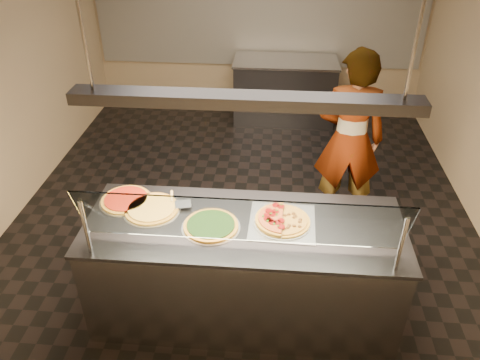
# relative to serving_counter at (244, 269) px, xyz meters

# --- Properties ---
(ground) EXTENTS (5.00, 6.00, 0.02)m
(ground) POSITION_rel_serving_counter_xyz_m (-0.11, 1.32, -0.48)
(ground) COLOR black
(ground) RESTS_ON ground
(wall_back) EXTENTS (5.00, 0.02, 3.00)m
(wall_back) POSITION_rel_serving_counter_xyz_m (-0.11, 4.33, 1.03)
(wall_back) COLOR tan
(wall_back) RESTS_ON ground
(tile_band) EXTENTS (4.90, 0.02, 1.20)m
(tile_band) POSITION_rel_serving_counter_xyz_m (-0.11, 4.30, 0.83)
(tile_band) COLOR silver
(tile_band) RESTS_ON wall_back
(serving_counter) EXTENTS (2.45, 0.94, 0.93)m
(serving_counter) POSITION_rel_serving_counter_xyz_m (0.00, 0.00, 0.00)
(serving_counter) COLOR #B7B7BC
(serving_counter) RESTS_ON ground
(sneeze_guard) EXTENTS (2.21, 0.18, 0.54)m
(sneeze_guard) POSITION_rel_serving_counter_xyz_m (0.00, -0.34, 0.76)
(sneeze_guard) COLOR #B7B7BC
(sneeze_guard) RESTS_ON serving_counter
(perforated_tray) EXTENTS (0.52, 0.52, 0.01)m
(perforated_tray) POSITION_rel_serving_counter_xyz_m (0.29, 0.05, 0.47)
(perforated_tray) COLOR silver
(perforated_tray) RESTS_ON serving_counter
(half_pizza_pepperoni) EXTENTS (0.23, 0.42, 0.05)m
(half_pizza_pepperoni) POSITION_rel_serving_counter_xyz_m (0.19, 0.05, 0.50)
(half_pizza_pepperoni) COLOR #9C6A1F
(half_pizza_pepperoni) RESTS_ON perforated_tray
(half_pizza_sausage) EXTENTS (0.22, 0.42, 0.04)m
(half_pizza_sausage) POSITION_rel_serving_counter_xyz_m (0.39, 0.05, 0.49)
(half_pizza_sausage) COLOR #9C6A1F
(half_pizza_sausage) RESTS_ON perforated_tray
(pizza_spinach) EXTENTS (0.45, 0.45, 0.03)m
(pizza_spinach) POSITION_rel_serving_counter_xyz_m (-0.25, -0.05, 0.48)
(pizza_spinach) COLOR silver
(pizza_spinach) RESTS_ON serving_counter
(pizza_cheese) EXTENTS (0.46, 0.46, 0.03)m
(pizza_cheese) POSITION_rel_serving_counter_xyz_m (-0.75, 0.13, 0.48)
(pizza_cheese) COLOR silver
(pizza_cheese) RESTS_ON serving_counter
(pizza_tomato) EXTENTS (0.43, 0.43, 0.03)m
(pizza_tomato) POSITION_rel_serving_counter_xyz_m (-0.99, 0.23, 0.48)
(pizza_tomato) COLOR silver
(pizza_tomato) RESTS_ON serving_counter
(pizza_spatula) EXTENTS (0.21, 0.23, 0.02)m
(pizza_spatula) POSITION_rel_serving_counter_xyz_m (-0.57, 0.25, 0.49)
(pizza_spatula) COLOR #B7B7BC
(pizza_spatula) RESTS_ON pizza_spinach
(prep_table) EXTENTS (1.52, 0.74, 0.93)m
(prep_table) POSITION_rel_serving_counter_xyz_m (0.32, 3.87, 0.00)
(prep_table) COLOR #39393E
(prep_table) RESTS_ON ground
(worker) EXTENTS (0.70, 0.48, 1.89)m
(worker) POSITION_rel_serving_counter_xyz_m (0.95, 1.43, 0.48)
(worker) COLOR #2F2D33
(worker) RESTS_ON ground
(heat_lamp_housing) EXTENTS (2.30, 0.18, 0.08)m
(heat_lamp_housing) POSITION_rel_serving_counter_xyz_m (0.00, 0.00, 1.48)
(heat_lamp_housing) COLOR #39393E
(heat_lamp_housing) RESTS_ON ceiling
(lamp_rod_left) EXTENTS (0.02, 0.02, 1.01)m
(lamp_rod_left) POSITION_rel_serving_counter_xyz_m (-1.00, 0.00, 2.03)
(lamp_rod_left) COLOR #B7B7BC
(lamp_rod_left) RESTS_ON ceiling
(lamp_rod_right) EXTENTS (0.02, 0.02, 1.01)m
(lamp_rod_right) POSITION_rel_serving_counter_xyz_m (1.00, 0.00, 2.03)
(lamp_rod_right) COLOR #B7B7BC
(lamp_rod_right) RESTS_ON ceiling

